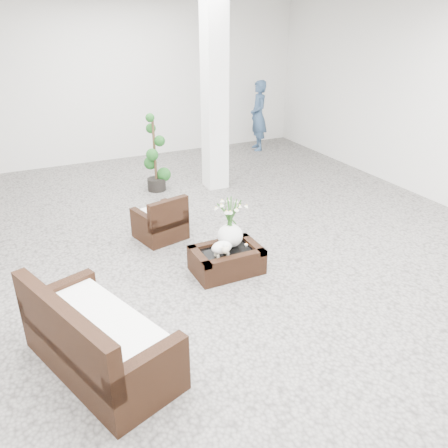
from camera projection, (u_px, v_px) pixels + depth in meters
name	position (u px, v px, depth m)	size (l,w,h in m)	color
ground	(221.00, 261.00, 6.44)	(11.00, 11.00, 0.00)	gray
column	(215.00, 96.00, 8.45)	(0.40, 0.40, 3.50)	white
coffee_table	(227.00, 261.00, 6.13)	(0.90, 0.60, 0.31)	black
sheep_figurine	(222.00, 249.00, 5.89)	(0.28, 0.23, 0.21)	white
planter_narcissus	(230.00, 219.00, 6.02)	(0.44, 0.44, 0.80)	white
tealight	(246.00, 244.00, 6.19)	(0.04, 0.04, 0.03)	white
armchair	(159.00, 217.00, 6.97)	(0.66, 0.63, 0.70)	black
loveseat	(99.00, 329.00, 4.36)	(1.68, 0.81, 0.89)	black
topiary	(155.00, 153.00, 8.68)	(0.39, 0.39, 1.47)	#164516
shopper	(258.00, 116.00, 11.26)	(0.61, 0.40, 1.68)	#304A6C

